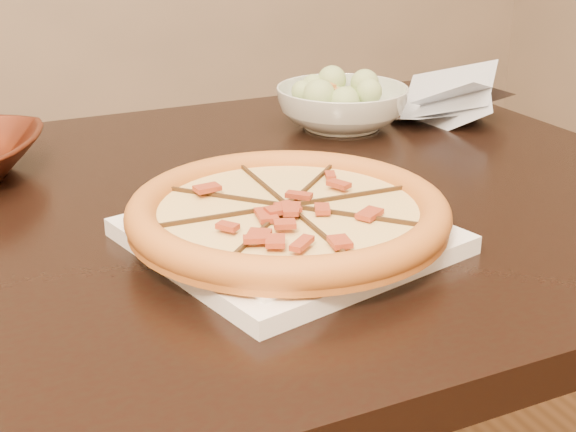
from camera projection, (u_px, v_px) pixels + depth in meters
name	position (u px, v px, depth m)	size (l,w,h in m)	color
dining_table	(147.00, 302.00, 0.91)	(1.33, 0.87, 0.75)	black
plate	(288.00, 234.00, 0.79)	(0.32, 0.32, 0.02)	white
pizza	(288.00, 212.00, 0.78)	(0.32, 0.32, 0.03)	#C05E21
salad_bowl	(342.00, 107.00, 1.17)	(0.19, 0.19, 0.06)	silver
salad	(342.00, 75.00, 1.15)	(0.08, 0.10, 0.04)	#B2D48B
cling_film	(450.00, 104.00, 1.21)	(0.18, 0.14, 0.05)	silver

